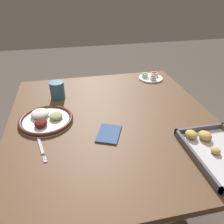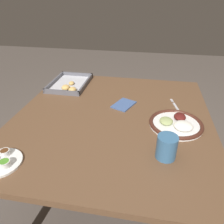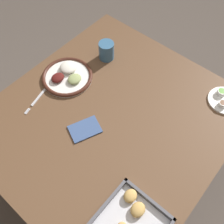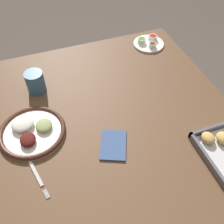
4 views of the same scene
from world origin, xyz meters
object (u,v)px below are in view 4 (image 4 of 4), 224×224
object	(u,v)px
napkin	(113,145)
dinner_plate	(32,131)
fork	(35,171)
saucer_plate	(149,43)
drinking_cup	(35,82)

from	to	relation	value
napkin	dinner_plate	bearing A→B (deg)	-120.29
fork	napkin	distance (m)	0.31
saucer_plate	napkin	bearing A→B (deg)	-36.16
fork	drinking_cup	size ratio (longest dim) A/B	2.15
fork	drinking_cup	bearing A→B (deg)	155.91
dinner_plate	saucer_plate	xyz separation A→B (m)	(-0.41, 0.71, -0.00)
napkin	saucer_plate	bearing A→B (deg)	143.84
fork	saucer_plate	xyz separation A→B (m)	(-0.58, 0.73, 0.01)
drinking_cup	napkin	distance (m)	0.48
dinner_plate	fork	bearing A→B (deg)	-5.99
dinner_plate	drinking_cup	world-z (taller)	drinking_cup
dinner_plate	napkin	world-z (taller)	dinner_plate
drinking_cup	saucer_plate	bearing A→B (deg)	103.87
dinner_plate	drinking_cup	distance (m)	0.26
dinner_plate	drinking_cup	xyz separation A→B (m)	(-0.25, 0.06, 0.04)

